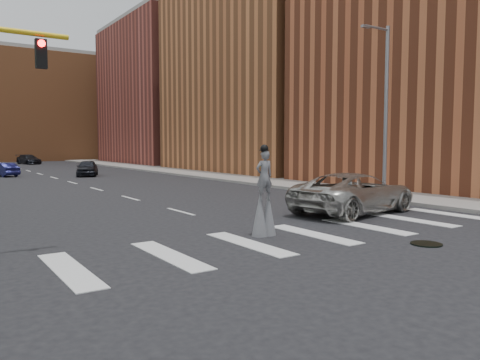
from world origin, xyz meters
TOP-DOWN VIEW (x-y plane):
  - ground_plane at (0.00, 0.00)m, footprint 160.00×160.00m
  - sidewalk_right at (12.50, 25.00)m, footprint 5.00×90.00m
  - manhole at (3.00, -2.00)m, footprint 0.90×0.90m
  - building_near at (22.00, 8.00)m, footprint 16.00×20.00m
  - building_mid at (22.00, 30.00)m, footprint 16.00×22.00m
  - building_far at (22.00, 54.00)m, footprint 16.00×22.00m
  - building_backdrop at (6.00, 78.00)m, footprint 26.00×14.00m
  - streetlight at (10.90, 6.00)m, footprint 2.05×0.20m
  - stilt_performer at (-0.15, 1.75)m, footprint 0.84×0.55m
  - suv_crossing at (5.99, 3.52)m, footprint 6.54×3.72m
  - car_near at (3.04, 32.65)m, footprint 3.06×4.60m
  - car_mid at (-3.35, 36.21)m, footprint 2.34×3.87m
  - car_far at (2.99, 61.14)m, footprint 3.09×5.00m

SIDE VIEW (x-z plane):
  - ground_plane at x=0.00m, z-range 0.00..0.00m
  - manhole at x=3.00m, z-range 0.00..0.04m
  - sidewalk_right at x=12.50m, z-range 0.00..0.18m
  - car_mid at x=-3.35m, z-range 0.00..1.20m
  - car_far at x=2.99m, z-range 0.00..1.35m
  - car_near at x=3.04m, z-range 0.00..1.46m
  - suv_crossing at x=5.99m, z-range 0.00..1.72m
  - stilt_performer at x=-0.15m, z-range -0.34..2.60m
  - streetlight at x=10.90m, z-range 0.40..9.40m
  - building_backdrop at x=6.00m, z-range 0.00..18.00m
  - building_far at x=22.00m, z-range 0.00..20.00m
  - building_near at x=22.00m, z-range 0.00..22.00m
  - building_mid at x=22.00m, z-range 0.00..24.00m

